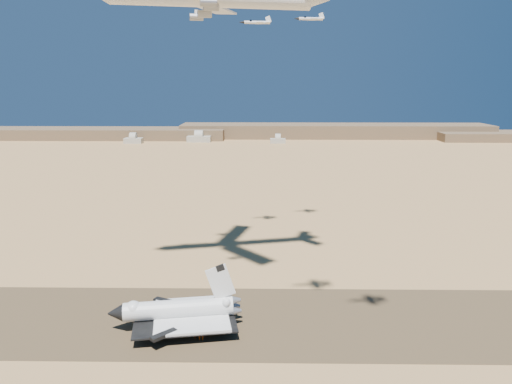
{
  "coord_description": "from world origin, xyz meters",
  "views": [
    {
      "loc": [
        22.16,
        -147.83,
        75.23
      ],
      "look_at": [
        19.79,
        8.0,
        40.64
      ],
      "focal_mm": 35.0,
      "sensor_mm": 36.0,
      "label": 1
    }
  ],
  "objects_px": {
    "shuttle": "(178,311)",
    "chase_jet_c": "(256,22)",
    "crew_b": "(200,337)",
    "chase_jet_d": "(310,19)",
    "crew_a": "(203,338)",
    "crew_c": "(195,336)"
  },
  "relations": [
    {
      "from": "crew_a",
      "to": "chase_jet_c",
      "type": "xyz_separation_m",
      "value": [
        14.63,
        88.51,
        99.07
      ]
    },
    {
      "from": "shuttle",
      "to": "crew_a",
      "type": "height_order",
      "value": "shuttle"
    },
    {
      "from": "crew_b",
      "to": "crew_c",
      "type": "relative_size",
      "value": 1.01
    },
    {
      "from": "shuttle",
      "to": "crew_b",
      "type": "height_order",
      "value": "shuttle"
    },
    {
      "from": "shuttle",
      "to": "chase_jet_d",
      "type": "xyz_separation_m",
      "value": [
        47.54,
        94.17,
        97.56
      ]
    },
    {
      "from": "shuttle",
      "to": "crew_c",
      "type": "xyz_separation_m",
      "value": [
        6.27,
        -7.1,
        -4.53
      ]
    },
    {
      "from": "crew_c",
      "to": "chase_jet_c",
      "type": "distance_m",
      "value": 133.26
    },
    {
      "from": "crew_c",
      "to": "chase_jet_d",
      "type": "bearing_deg",
      "value": -61.7
    },
    {
      "from": "crew_c",
      "to": "chase_jet_c",
      "type": "bearing_deg",
      "value": -50.58
    },
    {
      "from": "crew_c",
      "to": "shuttle",
      "type": "bearing_deg",
      "value": 1.94
    },
    {
      "from": "crew_a",
      "to": "chase_jet_c",
      "type": "distance_m",
      "value": 133.66
    },
    {
      "from": "crew_c",
      "to": "crew_a",
      "type": "bearing_deg",
      "value": -151.66
    },
    {
      "from": "shuttle",
      "to": "chase_jet_c",
      "type": "relative_size",
      "value": 2.93
    },
    {
      "from": "crew_b",
      "to": "chase_jet_d",
      "type": "bearing_deg",
      "value": -46.84
    },
    {
      "from": "shuttle",
      "to": "chase_jet_c",
      "type": "distance_m",
      "value": 126.27
    },
    {
      "from": "chase_jet_c",
      "to": "chase_jet_d",
      "type": "relative_size",
      "value": 1.0
    },
    {
      "from": "crew_a",
      "to": "chase_jet_c",
      "type": "bearing_deg",
      "value": 3.88
    },
    {
      "from": "shuttle",
      "to": "chase_jet_c",
      "type": "bearing_deg",
      "value": 63.95
    },
    {
      "from": "crew_a",
      "to": "chase_jet_d",
      "type": "relative_size",
      "value": 0.11
    },
    {
      "from": "chase_jet_d",
      "to": "chase_jet_c",
      "type": "bearing_deg",
      "value": -156.71
    },
    {
      "from": "crew_a",
      "to": "crew_b",
      "type": "height_order",
      "value": "crew_b"
    },
    {
      "from": "crew_c",
      "to": "chase_jet_d",
      "type": "xyz_separation_m",
      "value": [
        41.27,
        101.26,
        102.09
      ]
    }
  ]
}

